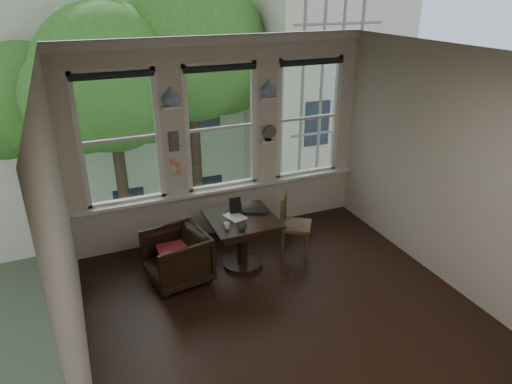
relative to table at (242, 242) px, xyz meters
name	(u,v)px	position (x,y,z in m)	size (l,w,h in m)	color
ground	(284,311)	(0.10, -1.14, -0.38)	(4.50, 4.50, 0.00)	black
ceiling	(293,56)	(0.10, -1.14, 2.62)	(4.50, 4.50, 0.00)	silver
wall_back	(221,140)	(0.10, 1.11, 1.12)	(4.50, 4.50, 0.00)	beige
wall_front	(439,331)	(0.10, -3.39, 1.12)	(4.50, 4.50, 0.00)	beige
wall_left	(65,240)	(-2.15, -1.14, 1.12)	(4.50, 4.50, 0.00)	beige
wall_right	(449,170)	(2.35, -1.14, 1.12)	(4.50, 4.50, 0.00)	beige
window_left	(120,139)	(-1.35, 1.11, 1.32)	(1.10, 0.12, 1.90)	white
window_center	(220,128)	(0.10, 1.11, 1.32)	(1.10, 0.12, 1.90)	white
window_right	(307,118)	(1.55, 1.11, 1.32)	(1.10, 0.12, 1.90)	white
shelf_left	(172,107)	(-0.62, 1.01, 1.73)	(0.26, 0.16, 0.03)	white
shelf_right	(268,98)	(0.83, 1.01, 1.73)	(0.26, 0.16, 0.03)	white
intercom	(174,141)	(-0.62, 1.04, 1.23)	(0.14, 0.06, 0.28)	#59544F
sticky_notes	(175,164)	(-0.62, 1.04, 0.88)	(0.16, 0.01, 0.24)	pink
desk_fan	(268,135)	(0.83, 0.99, 1.16)	(0.20, 0.20, 0.24)	#59544F
vase_left	(171,97)	(-0.62, 1.01, 1.86)	(0.24, 0.24, 0.25)	white
vase_right	(268,88)	(0.83, 1.01, 1.86)	(0.24, 0.24, 0.25)	white
table	(242,242)	(0.00, 0.00, 0.00)	(0.90, 0.90, 0.75)	black
armchair_left	(177,257)	(-0.92, 0.00, -0.02)	(0.75, 0.77, 0.70)	black
cushion_red	(176,251)	(-0.92, 0.00, 0.08)	(0.45, 0.45, 0.06)	maroon
side_chair_right	(296,225)	(0.84, 0.00, 0.09)	(0.42, 0.42, 0.92)	#412717
laptop	(253,213)	(0.18, 0.05, 0.39)	(0.36, 0.23, 0.03)	black
mug	(227,226)	(-0.29, -0.21, 0.42)	(0.09, 0.09, 0.08)	white
drinking_glass	(242,227)	(-0.13, -0.33, 0.42)	(0.12, 0.12, 0.10)	white
tablet	(235,205)	(-0.03, 0.18, 0.48)	(0.16, 0.02, 0.22)	black
papers	(235,216)	(-0.07, 0.07, 0.38)	(0.22, 0.30, 0.00)	silver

